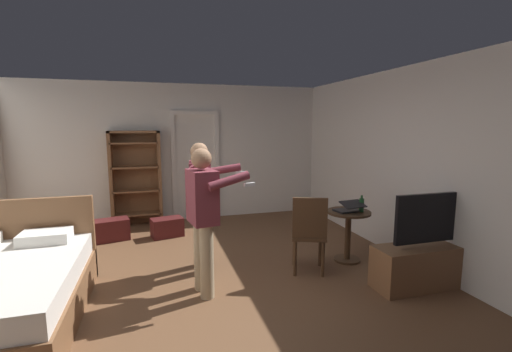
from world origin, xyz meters
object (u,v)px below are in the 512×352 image
(tv_flatscreen, at_px, (428,260))
(suitcase_dark, at_px, (167,227))
(laptop, at_px, (349,208))
(suitcase_small, at_px, (112,230))
(person_blue_shirt, at_px, (203,212))
(bookshelf, at_px, (136,175))
(side_table, at_px, (348,228))
(person_striped_shirt, at_px, (201,198))
(bottle_on_table, at_px, (361,205))
(wooden_chair, at_px, (309,231))

(tv_flatscreen, bearing_deg, suitcase_dark, 136.19)
(laptop, bearing_deg, suitcase_small, 149.32)
(tv_flatscreen, relative_size, laptop, 3.57)
(person_blue_shirt, height_order, suitcase_dark, person_blue_shirt)
(suitcase_dark, bearing_deg, person_blue_shirt, -93.74)
(bookshelf, distance_m, side_table, 3.92)
(person_striped_shirt, distance_m, suitcase_small, 2.14)
(person_striped_shirt, distance_m, suitcase_dark, 1.73)
(bottle_on_table, bearing_deg, person_blue_shirt, -172.19)
(side_table, distance_m, suitcase_dark, 2.96)
(bookshelf, xyz_separation_m, wooden_chair, (2.14, -2.89, -0.40))
(bookshelf, distance_m, tv_flatscreen, 4.93)
(tv_flatscreen, xyz_separation_m, laptop, (-0.51, 0.88, 0.45))
(laptop, height_order, wooden_chair, wooden_chair)
(bookshelf, xyz_separation_m, suitcase_small, (-0.38, -0.82, -0.77))
(tv_flatscreen, height_order, bottle_on_table, tv_flatscreen)
(tv_flatscreen, xyz_separation_m, person_striped_shirt, (-2.43, 1.22, 0.64))
(bottle_on_table, xyz_separation_m, suitcase_small, (-3.35, 1.93, -0.62))
(person_striped_shirt, bearing_deg, person_blue_shirt, -95.62)
(laptop, distance_m, wooden_chair, 0.72)
(wooden_chair, bearing_deg, suitcase_small, 140.63)
(tv_flatscreen, relative_size, suitcase_small, 2.45)
(side_table, bearing_deg, wooden_chair, -162.14)
(bookshelf, distance_m, bottle_on_table, 4.05)
(person_blue_shirt, bearing_deg, person_striped_shirt, 84.38)
(wooden_chair, distance_m, suitcase_dark, 2.63)
(bookshelf, xyz_separation_m, side_table, (2.83, -2.67, -0.48))
(suitcase_dark, bearing_deg, laptop, -50.63)
(wooden_chair, xyz_separation_m, person_striped_shirt, (-1.26, 0.52, 0.40))
(bottle_on_table, bearing_deg, suitcase_small, 150.09)
(suitcase_dark, xyz_separation_m, suitcase_small, (-0.87, 0.06, 0.02))
(bottle_on_table, height_order, suitcase_dark, bottle_on_table)
(person_blue_shirt, bearing_deg, bookshelf, 105.10)
(suitcase_dark, bearing_deg, suitcase_small, 163.66)
(side_table, height_order, wooden_chair, wooden_chair)
(wooden_chair, distance_m, person_blue_shirt, 1.38)
(wooden_chair, bearing_deg, suitcase_dark, 129.41)
(wooden_chair, bearing_deg, person_blue_shirt, -173.40)
(side_table, height_order, person_blue_shirt, person_blue_shirt)
(laptop, distance_m, suitcase_dark, 3.01)
(side_table, relative_size, person_striped_shirt, 0.43)
(bottle_on_table, relative_size, person_striped_shirt, 0.14)
(bottle_on_table, bearing_deg, suitcase_dark, 143.03)
(bottle_on_table, relative_size, wooden_chair, 0.23)
(wooden_chair, distance_m, person_striped_shirt, 1.42)
(bottle_on_table, distance_m, wooden_chair, 0.88)
(wooden_chair, xyz_separation_m, suitcase_small, (-2.52, 2.07, -0.37))
(person_striped_shirt, bearing_deg, wooden_chair, -22.27)
(side_table, bearing_deg, tv_flatscreen, -62.22)
(bottle_on_table, bearing_deg, side_table, 150.26)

